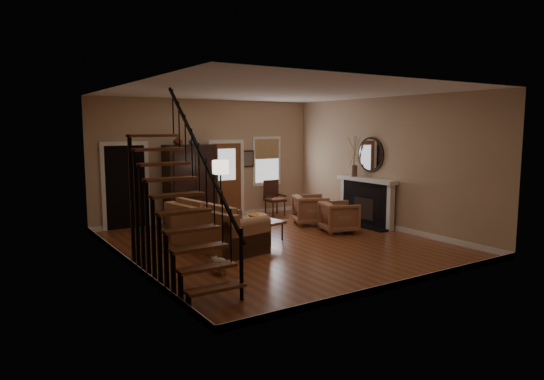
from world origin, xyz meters
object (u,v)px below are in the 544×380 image
armchair_left (339,217)px  floor_lamp (221,196)px  sofa (215,227)px  side_chair (275,198)px  armchair_right (310,210)px  coffee_table (258,229)px  armoire (190,185)px

armchair_left → floor_lamp: size_ratio=0.47×
sofa → floor_lamp: size_ratio=1.37×
sofa → side_chair: size_ratio=2.36×
armchair_right → side_chair: size_ratio=0.84×
sofa → coffee_table: bearing=-0.8°
sofa → side_chair: 3.98m
armchair_left → side_chair: (-0.08, 2.74, 0.13)m
armchair_right → sofa: bearing=128.9°
armoire → armchair_right: bearing=-34.4°
coffee_table → floor_lamp: (-0.34, 1.20, 0.65)m
coffee_table → armchair_right: armchair_right is taller
armoire → floor_lamp: bearing=-78.2°
side_chair → sofa: bearing=-141.9°
coffee_table → floor_lamp: 1.41m
armchair_left → coffee_table: bearing=95.3°
sofa → side_chair: bearing=28.3°
armchair_left → armchair_right: size_ratio=0.97×
armoire → sofa: armoire is taller
armoire → armchair_left: (2.63, -2.94, -0.67)m
armoire → side_chair: armoire is taller
armoire → armchair_left: 4.00m
sofa → armchair_right: size_ratio=2.81×
armchair_left → floor_lamp: (-2.36, 1.68, 0.50)m
armoire → floor_lamp: size_ratio=1.20×
sofa → armchair_left: sofa is taller
armoire → side_chair: bearing=-4.5°
armoire → floor_lamp: armoire is taller
sofa → side_chair: (3.13, 2.45, 0.06)m
coffee_table → armchair_right: 2.14m
side_chair → armchair_right: bearing=-87.4°
armoire → sofa: bearing=-102.4°
armchair_left → armchair_right: armchair_right is taller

